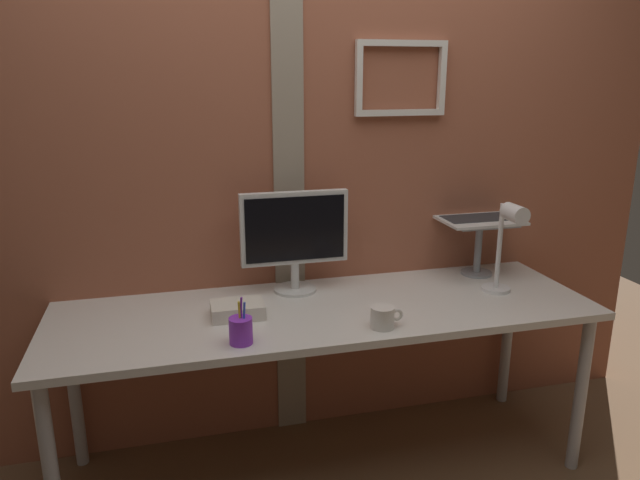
{
  "coord_description": "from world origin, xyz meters",
  "views": [
    {
      "loc": [
        -0.57,
        -2.02,
        1.61
      ],
      "look_at": [
        0.01,
        0.18,
        0.97
      ],
      "focal_mm": 33.19,
      "sensor_mm": 36.0,
      "label": 1
    }
  ],
  "objects_px": {
    "monitor": "(294,233)",
    "coffee_mug": "(383,317)",
    "desk_lamp": "(507,239)",
    "laptop": "(473,204)",
    "pen_cup": "(241,330)"
  },
  "relations": [
    {
      "from": "laptop",
      "to": "monitor",
      "type": "bearing_deg",
      "value": -174.77
    },
    {
      "from": "coffee_mug",
      "to": "desk_lamp",
      "type": "bearing_deg",
      "value": 16.97
    },
    {
      "from": "monitor",
      "to": "pen_cup",
      "type": "height_order",
      "value": "monitor"
    },
    {
      "from": "coffee_mug",
      "to": "laptop",
      "type": "bearing_deg",
      "value": 40.14
    },
    {
      "from": "desk_lamp",
      "to": "coffee_mug",
      "type": "height_order",
      "value": "desk_lamp"
    },
    {
      "from": "monitor",
      "to": "coffee_mug",
      "type": "xyz_separation_m",
      "value": [
        0.23,
        -0.45,
        -0.21
      ]
    },
    {
      "from": "laptop",
      "to": "pen_cup",
      "type": "distance_m",
      "value": 1.29
    },
    {
      "from": "monitor",
      "to": "desk_lamp",
      "type": "distance_m",
      "value": 0.87
    },
    {
      "from": "desk_lamp",
      "to": "pen_cup",
      "type": "xyz_separation_m",
      "value": [
        -1.11,
        -0.18,
        -0.2
      ]
    },
    {
      "from": "monitor",
      "to": "desk_lamp",
      "type": "bearing_deg",
      "value": -17.92
    },
    {
      "from": "monitor",
      "to": "desk_lamp",
      "type": "relative_size",
      "value": 1.14
    },
    {
      "from": "laptop",
      "to": "pen_cup",
      "type": "height_order",
      "value": "laptop"
    },
    {
      "from": "laptop",
      "to": "desk_lamp",
      "type": "bearing_deg",
      "value": -94.59
    },
    {
      "from": "desk_lamp",
      "to": "laptop",
      "type": "bearing_deg",
      "value": 85.41
    },
    {
      "from": "laptop",
      "to": "pen_cup",
      "type": "relative_size",
      "value": 2.12
    }
  ]
}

